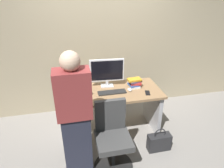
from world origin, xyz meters
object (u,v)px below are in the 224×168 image
Objects in this scene: office_chair at (113,139)px; monitor at (107,71)px; cell_phone at (148,93)px; desk at (111,104)px; book_stack at (135,83)px; cup_near_keyboard at (89,93)px; person_at_desk at (75,117)px; keyboard at (112,92)px; mouse at (130,90)px; handbag at (159,142)px; cup_by_monitor at (81,89)px.

office_chair is 1.74× the size of monitor.
office_chair is at bearing -126.09° from cell_phone.
desk is 6.64× the size of book_stack.
person_at_desk is at bearing -110.12° from cup_near_keyboard.
monitor is at bearing 37.61° from cup_near_keyboard.
desk is 0.52m from monitor.
keyboard is (0.58, 0.64, -0.09)m from person_at_desk.
mouse is at bearing 57.78° from office_chair.
book_stack is 0.62× the size of handbag.
cell_phone is at bearing 25.00° from person_at_desk.
cup_by_monitor reaches higher than cell_phone.
handbag is (0.59, -0.60, -0.38)m from desk.
keyboard is 0.48m from cup_by_monitor.
monitor is (-0.03, 0.19, 0.48)m from desk.
monitor is 5.61× the size of cup_near_keyboard.
cup_near_keyboard is 0.41× the size of book_stack.
desk is at bearing 49.81° from person_at_desk.
monitor is 0.35m from keyboard.
cell_phone is (0.53, -0.12, -0.01)m from keyboard.
desk is 0.94× the size of person_at_desk.
cell_phone is at bearing -12.99° from keyboard.
keyboard is at bearing -164.87° from book_stack.
monitor is at bearing 142.97° from mouse.
mouse reaches higher than cell_phone.
desk is at bearing 176.64° from cell_phone.
desk is 0.50m from book_stack.
office_chair is 9.76× the size of cup_near_keyboard.
office_chair reaches higher than mouse.
person_at_desk reaches higher than cup_near_keyboard.
cup_by_monitor reaches higher than desk.
desk is at bearing -171.80° from book_stack.
handbag is (1.05, -0.70, -0.65)m from cup_by_monitor.
cup_near_keyboard is (-0.64, -0.02, 0.03)m from mouse.
handbag is (0.31, -0.56, -0.62)m from mouse.
monitor is at bearing 95.64° from keyboard.
book_stack reaches higher than mouse.
monitor is at bearing 161.82° from book_stack.
office_chair is at bearing -122.22° from mouse.
cup_near_keyboard reaches higher than cup_by_monitor.
person_at_desk is (-0.59, -0.69, 0.32)m from desk.
monitor reaches higher than office_chair.
book_stack is 0.97m from handbag.
desk is 1.65× the size of office_chair.
book_stack is (0.39, 0.06, 0.30)m from desk.
handbag is at bearing -66.04° from cell_phone.
person_at_desk reaches higher than keyboard.
person_at_desk is 0.68m from cup_near_keyboard.
cup_by_monitor reaches higher than mouse.
monitor is 0.49m from cup_by_monitor.
monitor is 1.32m from handbag.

